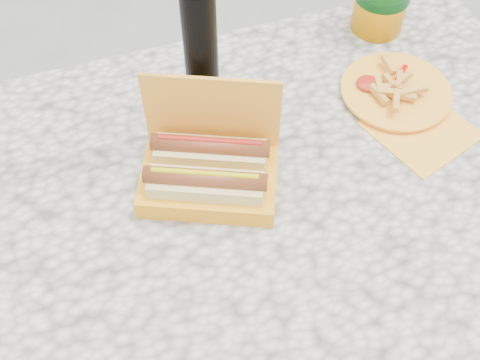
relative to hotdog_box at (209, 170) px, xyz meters
name	(u,v)px	position (x,y,z in m)	size (l,w,h in m)	color
picnic_table	(236,243)	(0.03, -0.05, -0.15)	(1.20, 0.80, 0.75)	beige
hotdog_box	(209,170)	(0.00, 0.00, 0.00)	(0.25, 0.21, 0.17)	orange
fries_plate	(397,93)	(0.37, 0.08, -0.03)	(0.20, 0.29, 0.04)	#FCA630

